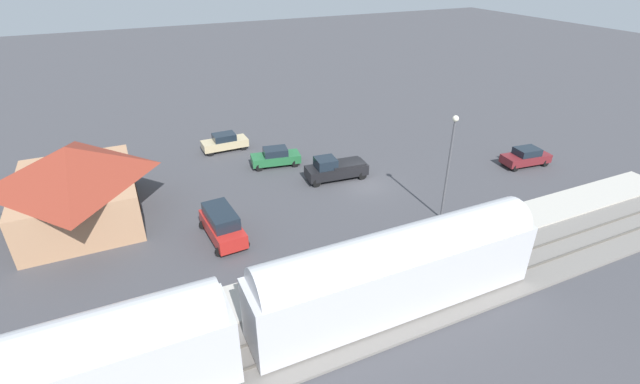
% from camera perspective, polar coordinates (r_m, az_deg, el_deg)
% --- Properties ---
extents(ground_plane, '(200.00, 200.00, 0.00)m').
position_cam_1_polar(ground_plane, '(39.19, 5.60, 0.94)').
color(ground_plane, '#424247').
extents(railway_track, '(4.80, 70.00, 0.30)m').
position_cam_1_polar(railway_track, '(29.93, 19.26, -10.28)').
color(railway_track, slate).
rests_on(railway_track, ground).
extents(platform, '(3.20, 46.00, 0.30)m').
position_cam_1_polar(platform, '(32.18, 14.54, -6.35)').
color(platform, '#B7B2A8').
rests_on(platform, ground).
extents(station_building, '(10.86, 8.67, 5.90)m').
position_cam_1_polar(station_building, '(37.15, -28.66, 1.02)').
color(station_building, tan).
rests_on(station_building, ground).
extents(pedestrian_on_platform, '(0.36, 0.36, 1.71)m').
position_cam_1_polar(pedestrian_on_platform, '(29.19, 6.74, -6.79)').
color(pedestrian_on_platform, brown).
rests_on(pedestrian_on_platform, platform).
extents(pedestrian_waiting_far, '(0.36, 0.36, 1.71)m').
position_cam_1_polar(pedestrian_waiting_far, '(31.63, 17.00, -4.94)').
color(pedestrian_waiting_far, '#23284C').
rests_on(pedestrian_waiting_far, platform).
extents(pickup_black, '(2.44, 5.55, 2.14)m').
position_cam_1_polar(pickup_black, '(39.54, 1.95, 2.99)').
color(pickup_black, black).
rests_on(pickup_black, ground).
extents(sedan_tan, '(1.93, 4.54, 1.74)m').
position_cam_1_polar(sedan_tan, '(46.55, -12.00, 6.22)').
color(sedan_tan, '#C6B284').
rests_on(sedan_tan, ground).
extents(suv_red, '(5.03, 2.67, 2.22)m').
position_cam_1_polar(suv_red, '(32.10, -12.31, -4.01)').
color(suv_red, red).
rests_on(suv_red, ground).
extents(sedan_green, '(2.56, 4.74, 1.74)m').
position_cam_1_polar(sedan_green, '(42.37, -5.65, 4.46)').
color(sedan_green, '#236638').
rests_on(sedan_green, ground).
extents(sedan_maroon, '(2.32, 4.68, 1.74)m').
position_cam_1_polar(sedan_maroon, '(46.39, 24.65, 4.08)').
color(sedan_maroon, maroon).
rests_on(sedan_maroon, ground).
extents(light_pole_near_platform, '(0.44, 0.44, 8.12)m').
position_cam_1_polar(light_pole_near_platform, '(33.20, 16.14, 4.32)').
color(light_pole_near_platform, '#515156').
rests_on(light_pole_near_platform, ground).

